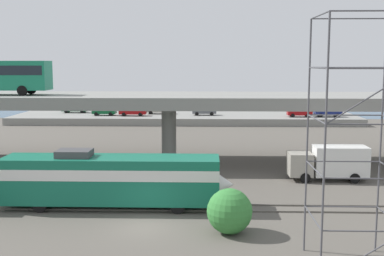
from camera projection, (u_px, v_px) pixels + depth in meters
name	position (u px, v px, depth m)	size (l,w,h in m)	color
ground_plane	(145.00, 227.00, 30.84)	(260.00, 260.00, 0.00)	#565149
rail_strip_near	(150.00, 210.00, 34.04)	(110.00, 0.12, 0.12)	#59544C
rail_strip_far	(153.00, 204.00, 35.55)	(110.00, 0.12, 0.12)	#59544C
train_locomotive	(122.00, 178.00, 34.58)	(16.28, 3.04, 4.18)	#14664C
highway_overpass	(169.00, 101.00, 49.80)	(96.00, 10.49, 7.05)	gray
service_truck_west	(330.00, 162.00, 42.79)	(6.80, 2.46, 3.04)	#9E998C
scaffolding_tower	(356.00, 136.00, 23.97)	(3.99, 3.99, 12.61)	#47474C
pier_parking_lot	(185.00, 118.00, 85.24)	(59.24, 12.69, 1.22)	gray
parked_car_0	(132.00, 111.00, 83.34)	(4.55, 1.87, 1.50)	maroon
parked_car_1	(204.00, 111.00, 84.42)	(4.10, 1.82, 1.50)	#515459
parked_car_2	(159.00, 110.00, 86.61)	(4.46, 1.99, 1.50)	#9E998C
parked_car_3	(326.00, 111.00, 84.80)	(4.54, 1.93, 1.50)	#0C4C26
parked_car_4	(104.00, 111.00, 84.09)	(4.01, 1.93, 1.50)	#0C4C26
parked_car_5	(328.00, 112.00, 81.76)	(4.44, 1.97, 1.50)	navy
parked_car_6	(75.00, 108.00, 88.57)	(4.68, 1.89, 1.50)	#0C4C26
parked_car_7	(299.00, 112.00, 81.75)	(4.07, 1.83, 1.50)	maroon
harbor_water	(189.00, 109.00, 108.10)	(140.00, 36.00, 0.01)	#2D5170
shrub_right	(230.00, 211.00, 29.47)	(2.77, 2.77, 2.77)	#347C36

